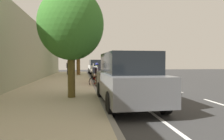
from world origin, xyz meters
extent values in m
plane|color=#333333|center=(0.00, 0.00, 0.00)|extent=(63.06, 63.06, 0.00)
cube|color=#B5A98D|center=(4.29, 0.00, 0.07)|extent=(4.41, 39.41, 0.14)
cube|color=gray|center=(2.01, 0.00, 0.07)|extent=(0.16, 39.41, 0.14)
cube|color=white|center=(-2.60, -18.61, 0.00)|extent=(0.14, 2.20, 0.01)
cube|color=white|center=(-2.60, -14.41, 0.00)|extent=(0.14, 2.20, 0.01)
cube|color=white|center=(-2.60, -10.21, 0.00)|extent=(0.14, 2.20, 0.01)
cube|color=white|center=(-2.60, -6.01, 0.00)|extent=(0.14, 2.20, 0.01)
cube|color=white|center=(-2.60, -1.81, 0.00)|extent=(0.14, 2.20, 0.01)
cube|color=white|center=(-2.60, 2.39, 0.00)|extent=(0.14, 2.20, 0.01)
cube|color=white|center=(-2.60, 6.59, 0.00)|extent=(0.14, 2.20, 0.01)
cube|color=white|center=(0.54, 0.00, 0.00)|extent=(0.12, 39.41, 0.01)
cube|color=#969B7E|center=(6.75, 0.00, 2.49)|extent=(0.50, 39.41, 4.98)
cube|color=white|center=(0.85, -15.37, 0.78)|extent=(2.05, 4.76, 0.90)
cube|color=black|center=(0.85, -15.37, 1.61)|extent=(1.77, 3.15, 0.76)
cylinder|color=black|center=(1.68, -13.88, 0.38)|extent=(0.24, 0.77, 0.76)
cylinder|color=black|center=(-0.07, -13.94, 0.38)|extent=(0.24, 0.77, 0.76)
cylinder|color=black|center=(1.77, -16.80, 0.38)|extent=(0.24, 0.77, 0.76)
cylinder|color=black|center=(0.02, -16.85, 0.38)|extent=(0.24, 0.77, 0.76)
cube|color=tan|center=(0.86, -7.10, 0.60)|extent=(1.77, 4.40, 0.64)
cube|color=black|center=(0.86, -7.10, 1.22)|extent=(1.55, 2.10, 0.60)
cylinder|color=black|center=(1.67, -5.73, 0.33)|extent=(0.22, 0.66, 0.66)
cylinder|color=black|center=(0.05, -5.74, 0.33)|extent=(0.22, 0.66, 0.66)
cylinder|color=black|center=(1.67, -8.46, 0.33)|extent=(0.22, 0.66, 0.66)
cylinder|color=black|center=(0.05, -8.46, 0.33)|extent=(0.22, 0.66, 0.66)
cube|color=maroon|center=(0.86, -1.15, 0.60)|extent=(1.92, 4.46, 0.64)
cube|color=black|center=(0.86, -1.15, 1.22)|extent=(1.62, 2.15, 0.60)
cylinder|color=black|center=(1.72, 0.19, 0.33)|extent=(0.24, 0.67, 0.66)
cylinder|color=black|center=(0.10, 0.24, 0.33)|extent=(0.24, 0.67, 0.66)
cylinder|color=black|center=(1.62, -2.54, 0.33)|extent=(0.24, 0.67, 0.66)
cylinder|color=black|center=(0.00, -2.48, 0.33)|extent=(0.24, 0.67, 0.66)
cube|color=slate|center=(1.08, 6.27, 0.78)|extent=(1.99, 4.73, 0.90)
cube|color=black|center=(1.08, 6.27, 1.61)|extent=(1.73, 3.13, 0.76)
cylinder|color=black|center=(1.92, 7.74, 0.38)|extent=(0.23, 0.76, 0.76)
cylinder|color=black|center=(0.18, 7.71, 0.38)|extent=(0.23, 0.76, 0.76)
cylinder|color=black|center=(1.98, 4.83, 0.38)|extent=(0.23, 0.76, 0.76)
cylinder|color=black|center=(0.23, 4.79, 0.38)|extent=(0.23, 0.76, 0.76)
torus|color=black|center=(1.06, -0.20, 0.34)|extent=(0.64, 0.30, 0.68)
torus|color=black|center=(2.02, 0.20, 0.34)|extent=(0.64, 0.30, 0.68)
cylinder|color=#A51414|center=(1.42, -0.05, 0.42)|extent=(0.61, 0.28, 0.50)
cylinder|color=#A51414|center=(1.76, 0.09, 0.42)|extent=(0.14, 0.09, 0.47)
cylinder|color=#A51414|center=(1.47, -0.03, 0.65)|extent=(0.69, 0.31, 0.05)
cylinder|color=#A51414|center=(1.87, 0.14, 0.26)|extent=(0.34, 0.17, 0.19)
cylinder|color=#A51414|center=(1.91, 0.16, 0.49)|extent=(0.26, 0.13, 0.33)
cylinder|color=#A51414|center=(1.10, -0.19, 0.50)|extent=(0.12, 0.08, 0.33)
cube|color=black|center=(1.81, 0.11, 0.69)|extent=(0.26, 0.18, 0.05)
cylinder|color=black|center=(1.13, -0.17, 0.72)|extent=(0.20, 0.44, 0.03)
cylinder|color=#C6B284|center=(1.69, -0.36, 0.39)|extent=(0.15, 0.15, 0.79)
cylinder|color=#C6B284|center=(1.79, -0.54, 0.39)|extent=(0.15, 0.15, 0.79)
cube|color=white|center=(1.74, -0.45, 1.06)|extent=(0.39, 0.44, 0.56)
cylinder|color=white|center=(1.61, -0.22, 1.03)|extent=(0.10, 0.10, 0.53)
cylinder|color=white|center=(1.87, -0.68, 1.03)|extent=(0.10, 0.10, 0.53)
sphere|color=#909D52|center=(1.74, -0.45, 1.45)|extent=(0.22, 0.22, 0.22)
sphere|color=navy|center=(1.74, -0.45, 1.49)|extent=(0.25, 0.25, 0.25)
cube|color=black|center=(1.92, -0.35, 1.08)|extent=(0.31, 0.35, 0.44)
cylinder|color=brown|center=(3.22, -11.09, 1.40)|extent=(0.43, 0.43, 2.52)
ellipsoid|color=#40741A|center=(3.22, -11.09, 3.51)|extent=(3.10, 3.10, 2.91)
cylinder|color=brown|center=(3.22, 4.94, 1.31)|extent=(0.31, 0.31, 2.34)
ellipsoid|color=#357028|center=(3.22, 4.94, 3.24)|extent=(2.77, 2.77, 3.03)
cylinder|color=black|center=(4.40, -11.11, 0.55)|extent=(0.15, 0.15, 0.82)
cylinder|color=black|center=(4.49, -11.29, 0.55)|extent=(0.15, 0.15, 0.82)
cube|color=black|center=(4.44, -11.20, 1.26)|extent=(0.37, 0.44, 0.58)
cylinder|color=black|center=(4.33, -10.96, 1.23)|extent=(0.10, 0.10, 0.55)
cylinder|color=black|center=(4.56, -11.43, 1.23)|extent=(0.10, 0.10, 0.55)
sphere|color=#A37757|center=(4.44, -11.20, 1.66)|extent=(0.23, 0.23, 0.23)
camera|label=1|loc=(2.76, 13.85, 1.64)|focal=32.95mm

